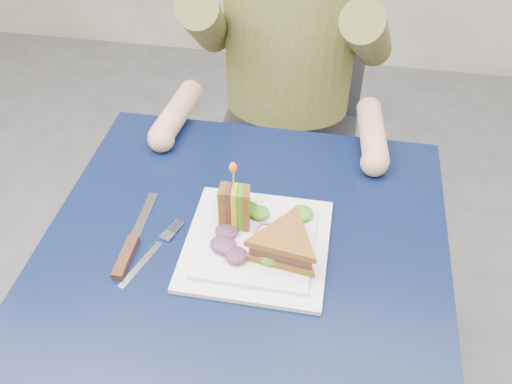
% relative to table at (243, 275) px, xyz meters
% --- Properties ---
extents(table, '(0.75, 0.75, 0.73)m').
position_rel_table_xyz_m(table, '(0.00, 0.00, 0.00)').
color(table, black).
rests_on(table, ground).
extents(chair, '(0.42, 0.40, 0.93)m').
position_rel_table_xyz_m(chair, '(0.00, 0.74, -0.11)').
color(chair, '#47474C').
rests_on(chair, ground).
extents(diner, '(0.54, 0.59, 0.74)m').
position_rel_table_xyz_m(diner, '(-0.00, 0.63, 0.26)').
color(diner, brown).
rests_on(diner, chair).
extents(plate, '(0.26, 0.26, 0.02)m').
position_rel_table_xyz_m(plate, '(0.02, 0.01, 0.09)').
color(plate, white).
rests_on(plate, table).
extents(sandwich_flat, '(0.17, 0.17, 0.05)m').
position_rel_table_xyz_m(sandwich_flat, '(0.08, -0.02, 0.12)').
color(sandwich_flat, brown).
rests_on(sandwich_flat, plate).
extents(sandwich_upright, '(0.08, 0.13, 0.13)m').
position_rel_table_xyz_m(sandwich_upright, '(-0.02, 0.05, 0.13)').
color(sandwich_upright, brown).
rests_on(sandwich_upright, plate).
extents(fork, '(0.07, 0.17, 0.01)m').
position_rel_table_xyz_m(fork, '(-0.16, -0.04, 0.08)').
color(fork, silver).
rests_on(fork, table).
extents(knife, '(0.02, 0.22, 0.02)m').
position_rel_table_xyz_m(knife, '(-0.20, -0.04, 0.09)').
color(knife, silver).
rests_on(knife, table).
extents(toothpick, '(0.01, 0.01, 0.06)m').
position_rel_table_xyz_m(toothpick, '(-0.02, 0.05, 0.20)').
color(toothpick, tan).
rests_on(toothpick, sandwich_upright).
extents(toothpick_frill, '(0.01, 0.01, 0.02)m').
position_rel_table_xyz_m(toothpick_frill, '(-0.02, 0.05, 0.23)').
color(toothpick_frill, orange).
rests_on(toothpick_frill, sandwich_upright).
extents(lettuce_spill, '(0.15, 0.13, 0.02)m').
position_rel_table_xyz_m(lettuce_spill, '(0.03, 0.02, 0.11)').
color(lettuce_spill, '#337A14').
rests_on(lettuce_spill, plate).
extents(onion_ring, '(0.04, 0.04, 0.02)m').
position_rel_table_xyz_m(onion_ring, '(0.04, 0.01, 0.11)').
color(onion_ring, '#9E4C7A').
rests_on(onion_ring, plate).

